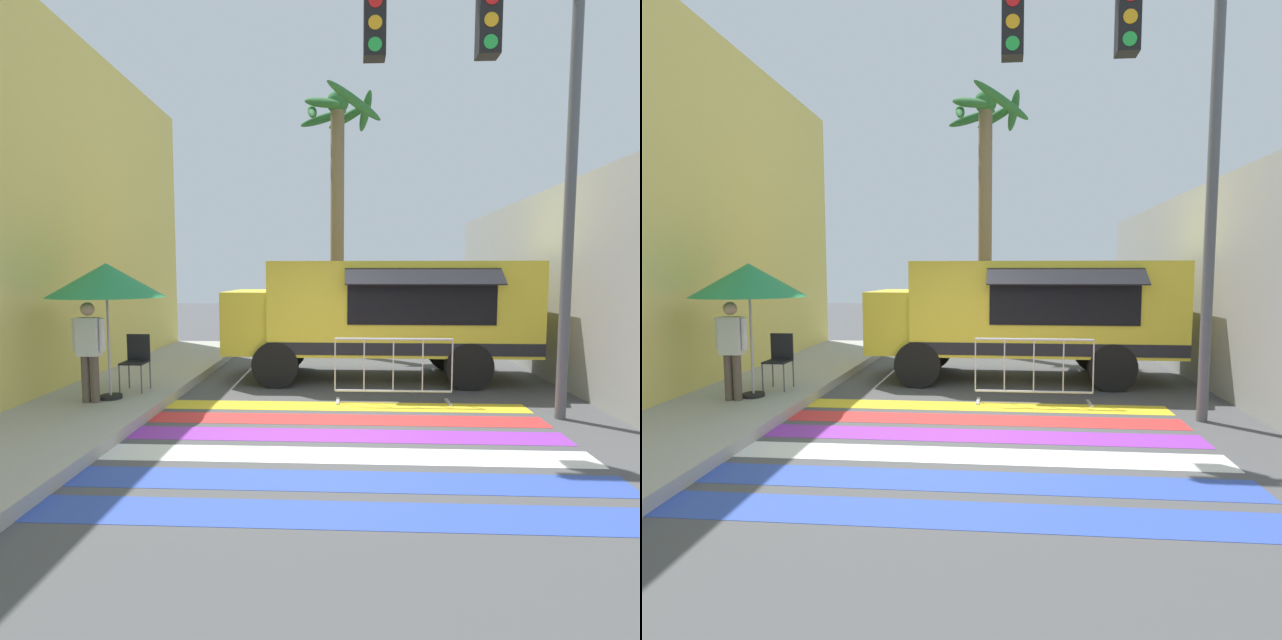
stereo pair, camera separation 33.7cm
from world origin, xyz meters
TOP-DOWN VIEW (x-y plane):
  - ground_plane at (0.00, 0.00)m, footprint 60.00×60.00m
  - concrete_wall_right at (4.49, 3.00)m, footprint 0.20×16.00m
  - crosswalk_painted at (0.00, -0.64)m, footprint 6.40×4.36m
  - food_truck at (0.82, 3.59)m, footprint 6.23×2.66m
  - traffic_signal_pole at (2.33, 0.71)m, footprint 3.83×0.29m
  - patio_umbrella at (-3.71, 0.95)m, footprint 1.84×1.84m
  - folding_chair at (-3.53, 1.59)m, footprint 0.41×0.41m
  - vendor_person at (-3.92, 0.70)m, footprint 0.53×0.21m
  - barricade_front at (1.00, 1.56)m, footprint 2.04×0.44m
  - palm_tree at (-0.04, 6.84)m, footprint 2.34×2.45m

SIDE VIEW (x-z plane):
  - ground_plane at x=0.00m, z-range 0.00..0.00m
  - crosswalk_painted at x=0.00m, z-range 0.00..0.01m
  - barricade_front at x=1.00m, z-range 0.00..1.13m
  - folding_chair at x=-3.53m, z-range 0.28..1.26m
  - vendor_person at x=-3.92m, z-range 0.27..1.89m
  - food_truck at x=0.82m, z-range 0.23..2.70m
  - concrete_wall_right at x=4.49m, z-range 0.00..4.00m
  - patio_umbrella at x=-3.71m, z-range 1.00..3.24m
  - palm_tree at x=-0.04m, z-range 1.24..8.35m
  - traffic_signal_pole at x=2.33m, z-range 1.45..8.14m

